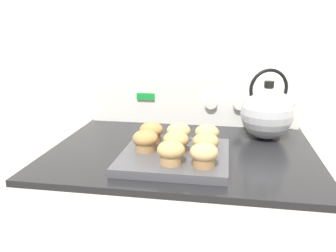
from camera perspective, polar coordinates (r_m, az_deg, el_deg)
The scene contains 12 objects.
wall_back at distance 1.36m, azimuth 4.37°, elevation 13.47°, with size 8.00×0.05×2.40m.
control_panel at distance 1.34m, azimuth 4.05°, elevation 4.17°, with size 0.77×0.07×0.18m.
muffin_pan at distance 0.99m, azimuth 1.12°, elevation -4.87°, with size 0.29×0.29×0.02m.
muffin_r0_c1 at distance 0.90m, azimuth 0.47°, elevation -4.23°, with size 0.07×0.07×0.06m.
muffin_r0_c2 at distance 0.88m, azimuth 5.80°, elevation -4.60°, with size 0.07×0.07×0.06m.
muffin_r1_c0 at distance 0.99m, azimuth -3.67°, elevation -2.34°, with size 0.07×0.07×0.06m.
muffin_r1_c1 at distance 0.97m, azimuth 1.28°, elevation -2.53°, with size 0.07×0.07×0.06m.
muffin_r1_c2 at distance 0.96m, azimuth 6.07°, elevation -2.82°, with size 0.07×0.07×0.06m.
muffin_r2_c0 at distance 1.06m, azimuth -2.70°, elevation -0.93°, with size 0.07×0.07×0.06m.
muffin_r2_c1 at distance 1.05m, azimuth 1.71°, elevation -1.09°, with size 0.07×0.07×0.06m.
muffin_r2_c2 at distance 1.04m, azimuth 6.26°, elevation -1.34°, with size 0.07×0.07×0.06m.
tea_kettle at distance 1.20m, azimuth 15.64°, elevation 2.15°, with size 0.20×0.17×0.23m.
Camera 1 is at (0.13, -0.69, 1.26)m, focal length 38.00 mm.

